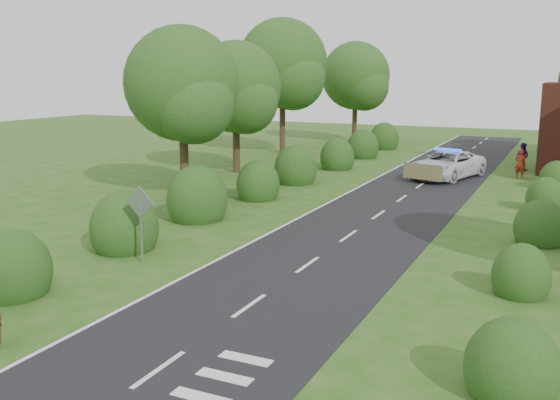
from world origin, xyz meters
The scene contains 13 objects.
ground centered at (0.00, 0.00, 0.00)m, with size 120.00×120.00×0.00m, color #255714.
road centered at (0.00, 15.00, 0.01)m, with size 6.00×70.00×0.02m, color black.
road_markings centered at (-1.60, 12.93, 0.03)m, with size 4.96×70.00×0.01m.
hedgerow_left centered at (-6.51, 11.69, 0.75)m, with size 2.75×50.41×3.00m.
hedgerow_right centered at (6.60, 11.21, 0.55)m, with size 2.10×45.78×2.10m.
tree_left_a centered at (-9.75, 11.86, 5.34)m, with size 5.74×5.60×8.38m.
tree_left_b centered at (-11.25, 19.86, 5.04)m, with size 5.74×5.60×8.07m.
tree_left_c centered at (-12.70, 29.83, 6.53)m, with size 6.97×6.80×10.22m.
tree_left_d centered at (-10.23, 39.85, 5.64)m, with size 6.15×6.00×8.89m.
road_sign centered at (-5.00, 2.00, 1.65)m, with size 1.06×0.08×2.53m.
police_van centered at (0.81, 23.26, 0.80)m, with size 4.15×6.29×1.75m.
pedestrian_red centered at (4.69, 25.25, 0.85)m, with size 0.62×0.41×1.70m, color #A32A13.
pedestrian_purple centered at (4.57, 28.49, 0.88)m, with size 0.85×0.67×1.76m, color #3A176E.
Camera 1 is at (7.37, -13.76, 6.03)m, focal length 40.00 mm.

